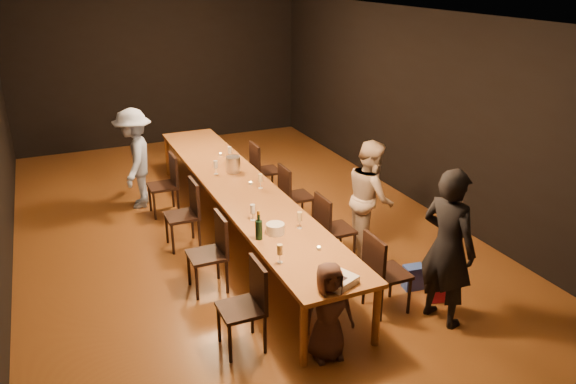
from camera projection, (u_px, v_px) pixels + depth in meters
name	position (u px, v px, depth m)	size (l,w,h in m)	color
ground	(242.00, 235.00, 8.03)	(10.00, 10.00, 0.00)	#4D2513
room_shell	(237.00, 91.00, 7.25)	(6.04, 10.04, 3.02)	black
table	(241.00, 189.00, 7.76)	(0.90, 6.00, 0.75)	brown
chair_right_0	(388.00, 272.00, 6.14)	(0.42, 0.42, 0.93)	black
chair_right_1	(336.00, 228.00, 7.15)	(0.42, 0.42, 0.93)	black
chair_right_2	(296.00, 196.00, 8.17)	(0.42, 0.42, 0.93)	black
chair_right_3	(266.00, 170.00, 9.19)	(0.42, 0.42, 0.93)	black
chair_left_0	(241.00, 308.00, 5.50)	(0.42, 0.42, 0.93)	black
chair_left_1	(207.00, 254.00, 6.52)	(0.42, 0.42, 0.93)	black
chair_left_2	(182.00, 215.00, 7.53)	(0.42, 0.42, 0.93)	black
chair_left_3	(163.00, 185.00, 8.55)	(0.42, 0.42, 0.93)	black
woman_birthday	(448.00, 247.00, 5.80)	(0.63, 0.42, 1.74)	black
woman_tan	(370.00, 197.00, 7.34)	(0.74, 0.58, 1.53)	#CBB098
man_blue	(135.00, 159.00, 8.72)	(1.02, 0.59, 1.58)	#839CCB
child	(328.00, 312.00, 5.35)	(0.50, 0.33, 1.03)	#3F2923
gift_bag_red	(439.00, 291.00, 6.41)	(0.21, 0.12, 0.25)	#E3224F
gift_bag_blue	(413.00, 277.00, 6.65)	(0.24, 0.16, 0.29)	#2642A5
birthday_cake	(339.00, 281.00, 5.36)	(0.39, 0.36, 0.08)	white
plate_stack	(275.00, 229.00, 6.36)	(0.21, 0.21, 0.12)	white
champagne_bottle	(259.00, 225.00, 6.19)	(0.08, 0.08, 0.34)	black
ice_bucket	(233.00, 164.00, 8.24)	(0.21, 0.21, 0.24)	silver
wineglass_0	(280.00, 254.00, 5.72)	(0.06, 0.06, 0.21)	beige
wineglass_1	(300.00, 220.00, 6.47)	(0.06, 0.06, 0.21)	beige
wineglass_2	(253.00, 213.00, 6.67)	(0.06, 0.06, 0.21)	silver
wineglass_3	(260.00, 181.00, 7.63)	(0.06, 0.06, 0.21)	beige
wineglass_4	(216.00, 167.00, 8.15)	(0.06, 0.06, 0.21)	silver
wineglass_5	(230.00, 153.00, 8.77)	(0.06, 0.06, 0.21)	silver
tealight_near	(319.00, 248.00, 6.02)	(0.05, 0.05, 0.03)	#B2B7B2
tealight_mid	(251.00, 183.00, 7.81)	(0.05, 0.05, 0.03)	#B2B7B2
tealight_far	(220.00, 154.00, 8.99)	(0.05, 0.05, 0.03)	#B2B7B2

